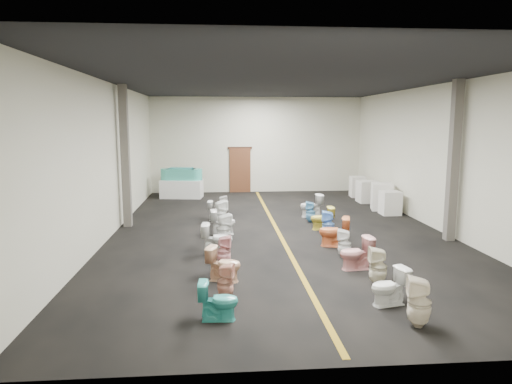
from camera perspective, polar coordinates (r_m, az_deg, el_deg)
The scene contains 37 objects.
floor at distance 14.24m, azimuth 2.70°, elevation -4.84°, with size 16.00×16.00×0.00m, color black.
ceiling at distance 13.88m, azimuth 2.84°, elevation 13.52°, with size 16.00×16.00×0.00m, color black.
wall_back at distance 21.82m, azimuth 0.08°, elevation 5.90°, with size 10.00×10.00×0.00m, color beige.
wall_front at distance 6.09m, azimuth 12.41°, elevation -1.87°, with size 10.00×10.00×0.00m, color beige.
wall_left at distance 14.14m, azimuth -17.81°, elevation 3.90°, with size 16.00×16.00×0.00m, color beige.
wall_right at distance 15.34m, azimuth 21.68°, elevation 4.05°, with size 16.00×16.00×0.00m, color beige.
aisle_stripe at distance 14.23m, azimuth 2.70°, elevation -4.83°, with size 0.12×15.60×0.01m, color #967115.
back_door at distance 21.80m, azimuth -2.01°, elevation 2.73°, with size 1.00×0.10×2.10m, color #562D19.
door_frame at distance 21.73m, azimuth -2.02°, elevation 5.54°, with size 1.15×0.08×0.10m, color #331C11.
column_left at distance 15.06m, azimuth -16.03°, elevation 4.25°, with size 0.25×0.25×4.50m, color #59544C.
column_right at distance 13.89m, azimuth 23.47°, elevation 3.51°, with size 0.25×0.25×4.50m, color #59544C.
display_table at distance 20.51m, azimuth -9.26°, elevation 0.40°, with size 1.80×0.90×0.80m, color white.
bathtub at distance 20.43m, azimuth -9.31°, elevation 2.26°, with size 1.84×0.87×0.55m.
appliance_crate_a at distance 17.28m, azimuth 16.42°, elevation -1.31°, with size 0.67×0.67×0.86m, color silver.
appliance_crate_b at distance 18.08m, azimuth 15.44°, elevation -0.56°, with size 0.75×0.75×1.03m, color white.
appliance_crate_c at distance 19.64m, azimuth 13.78°, elevation 0.05°, with size 0.80×0.80×0.90m, color silver.
appliance_crate_d at distance 20.96m, azimuth 12.58°, elevation 0.65°, with size 0.64×0.64×0.92m, color silver.
toilet_left_0 at distance 7.99m, azimuth -4.73°, elevation -13.38°, with size 0.38×0.67×0.69m, color teal.
toilet_left_1 at distance 8.83m, azimuth -3.85°, elevation -11.11°, with size 0.32×0.32×0.70m, color tan.
toilet_left_2 at distance 9.79m, azimuth -4.02°, elevation -8.98°, with size 0.41×0.72×0.74m, color #E6B18B.
toilet_left_3 at distance 10.75m, azimuth -4.05°, elevation -7.36°, with size 0.33×0.34×0.73m, color pink.
toilet_left_4 at distance 11.73m, azimuth -4.87°, elevation -5.83°, with size 0.44×0.78×0.79m, color white.
toilet_left_5 at distance 12.63m, azimuth -4.03°, elevation -4.64°, with size 0.38×0.39×0.85m, color white.
toilet_left_6 at distance 13.68m, azimuth -4.14°, elevation -3.79°, with size 0.42×0.74×0.76m, color white.
toilet_left_7 at distance 14.69m, azimuth -4.49°, elevation -2.71°, with size 0.39×0.40×0.86m, color white.
toilet_left_8 at distance 15.67m, azimuth -4.82°, elevation -2.32°, with size 0.38×0.67×0.68m, color silver.
toilet_left_9 at distance 16.55m, azimuth -4.21°, elevation -1.67°, with size 0.32×0.32×0.70m, color silver.
toilet_right_0 at distance 8.13m, azimuth 19.73°, elevation -12.84°, with size 0.38×0.39×0.85m, color beige.
toilet_right_1 at distance 8.89m, azimuth 16.32°, elevation -11.29°, with size 0.40×0.70×0.71m, color white.
toilet_right_2 at distance 9.82m, azimuth 15.01°, elevation -9.00°, with size 0.36×0.37×0.81m, color beige.
toilet_right_3 at distance 10.74m, azimuth 12.41°, elevation -7.47°, with size 0.43×0.75×0.77m, color pink.
toilet_right_4 at distance 11.59m, azimuth 11.00°, elevation -6.34°, with size 0.33×0.33×0.72m, color white.
toilet_right_5 at distance 12.54m, azimuth 9.73°, elevation -4.89°, with size 0.46×0.81×0.83m, color orange.
toilet_right_6 at distance 13.42m, azimuth 9.02°, elevation -4.01°, with size 0.36×0.37×0.80m, color #74AFF5.
toilet_right_7 at distance 14.42m, azimuth 8.26°, elevation -3.26°, with size 0.41×0.71×0.73m, color yellow.
toilet_right_8 at distance 15.40m, azimuth 6.83°, elevation -2.49°, with size 0.32×0.33×0.71m, color #66AFDB.
toilet_right_9 at distance 16.29m, azimuth 6.91°, elevation -1.70°, with size 0.45×0.79×0.81m, color white.
Camera 1 is at (-1.77, -13.72, 3.36)m, focal length 32.00 mm.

